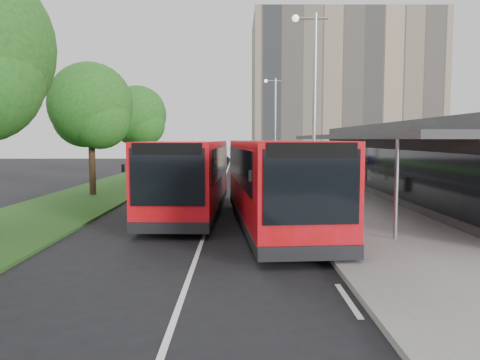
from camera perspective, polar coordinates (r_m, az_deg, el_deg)
The scene contains 17 objects.
ground at distance 17.31m, azimuth -3.97°, elevation -5.58°, with size 120.00×120.00×0.00m, color black.
pavement at distance 37.43m, azimuth 7.27°, elevation 0.21°, with size 5.00×80.00×0.15m, color slate.
grass_verge at distance 37.99m, azimuth -12.57°, elevation 0.16°, with size 5.00×80.00×0.10m, color #1B4215.
lane_centre_line at distance 32.16m, azimuth -2.22°, elevation -0.66°, with size 0.12×70.00×0.01m, color silver.
kerb_dashes at distance 36.18m, azimuth 3.23°, elevation -0.03°, with size 0.12×56.00×0.01m.
office_block at distance 60.65m, azimuth 12.25°, elevation 10.40°, with size 22.00×12.00×18.00m, color gray.
station_building at distance 26.83m, azimuth 21.06°, elevation 2.25°, with size 7.70×26.00×4.00m.
tree_mid at distance 27.32m, azimuth -17.73°, elevation 8.11°, with size 4.60×4.60×7.39m.
tree_far at distance 38.93m, azimuth -12.39°, elevation 7.32°, with size 4.65×4.65×7.47m.
lamp_post_near at distance 19.27m, azimuth 8.82°, elevation 9.54°, with size 1.44×0.28×8.00m.
lamp_post_far at distance 39.12m, azimuth 4.20°, elevation 7.25°, with size 1.44×0.28×8.00m.
bus_main at distance 16.70m, azimuth 4.41°, elevation -0.42°, with size 3.62×11.20×3.12m.
bus_second at distance 19.96m, azimuth -6.12°, elevation 0.40°, with size 3.06×10.97×3.08m.
litter_bin at distance 27.51m, azimuth 9.73°, elevation -0.51°, with size 0.46×0.46×0.83m, color #3E2619.
bollard at distance 34.77m, azimuth 5.79°, elevation 0.84°, with size 0.16×0.16×1.03m, color yellow.
car_near at distance 55.92m, azimuth 0.04°, elevation 2.30°, with size 1.28×3.17×1.08m, color #5F1F0D.
car_far at distance 60.70m, azimuth -2.29°, elevation 2.48°, with size 1.09×3.12×1.03m, color navy.
Camera 1 is at (1.13, -16.98, 3.17)m, focal length 35.00 mm.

